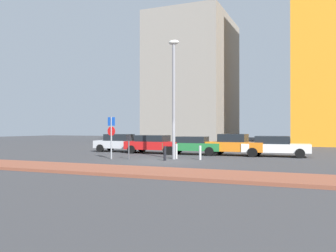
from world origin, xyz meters
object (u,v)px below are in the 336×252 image
(parked_car_white, at_px, (275,146))
(parking_sign_post, at_px, (111,132))
(street_lamp, at_px, (174,90))
(parked_car_orange, at_px, (235,145))
(traffic_bollard_far, at_px, (165,153))
(parking_meter, at_px, (129,144))
(traffic_bollard_near, at_px, (200,153))
(parked_car_green, at_px, (193,145))
(parked_car_silver, at_px, (120,143))
(traffic_bollard_mid, at_px, (176,151))
(parked_car_red, at_px, (154,144))

(parked_car_white, relative_size, parking_sign_post, 1.72)
(parked_car_white, xyz_separation_m, street_lamp, (-5.77, -4.63, 3.72))
(parking_sign_post, height_order, street_lamp, street_lamp)
(parked_car_orange, height_order, traffic_bollard_far, parked_car_orange)
(parked_car_orange, bearing_deg, parking_meter, -135.33)
(parking_sign_post, height_order, traffic_bollard_near, parking_sign_post)
(parked_car_green, bearing_deg, parking_sign_post, -122.05)
(parked_car_green, distance_m, traffic_bollard_near, 4.57)
(traffic_bollard_near, bearing_deg, parked_car_green, 114.65)
(parked_car_green, xyz_separation_m, parked_car_white, (5.94, 0.34, 0.03))
(parked_car_white, bearing_deg, parking_meter, -145.71)
(parked_car_orange, bearing_deg, parked_car_silver, 177.42)
(parked_car_white, xyz_separation_m, traffic_bollard_mid, (-5.72, -4.30, -0.28))
(parked_car_red, bearing_deg, traffic_bollard_near, -38.77)
(parking_sign_post, bearing_deg, parked_car_green, 57.95)
(parked_car_silver, distance_m, traffic_bollard_near, 9.80)
(parked_car_green, distance_m, parked_car_orange, 3.17)
(parked_car_red, height_order, traffic_bollard_near, parked_car_red)
(parking_sign_post, height_order, traffic_bollard_far, parking_sign_post)
(parked_car_silver, relative_size, parked_car_white, 0.95)
(parked_car_green, bearing_deg, traffic_bollard_mid, -86.75)
(parked_car_red, relative_size, parked_car_orange, 1.09)
(parked_car_silver, distance_m, parking_sign_post, 7.13)
(parked_car_white, bearing_deg, parked_car_red, -177.92)
(traffic_bollard_near, distance_m, traffic_bollard_far, 2.28)
(parked_car_silver, xyz_separation_m, parked_car_red, (3.38, -0.62, -0.01))
(parked_car_red, xyz_separation_m, parked_car_green, (3.27, -0.01, -0.04))
(traffic_bollard_mid, bearing_deg, traffic_bollard_far, -95.38)
(traffic_bollard_mid, bearing_deg, parking_sign_post, -154.96)
(parked_car_orange, distance_m, traffic_bollard_mid, 5.10)
(parking_meter, bearing_deg, parked_car_orange, 44.67)
(parked_car_silver, distance_m, parking_meter, 7.33)
(parked_car_silver, relative_size, traffic_bollard_near, 5.00)
(parking_meter, bearing_deg, traffic_bollard_mid, 28.03)
(parked_car_white, relative_size, traffic_bollard_mid, 4.90)
(parked_car_silver, height_order, street_lamp, street_lamp)
(parking_meter, bearing_deg, traffic_bollard_far, -2.45)
(parked_car_silver, distance_m, parked_car_red, 3.44)
(parking_meter, xyz_separation_m, traffic_bollard_near, (4.40, 1.27, -0.52))
(parked_car_red, height_order, traffic_bollard_far, parked_car_red)
(parking_meter, xyz_separation_m, traffic_bollard_mid, (2.72, 1.45, -0.49))
(traffic_bollard_far, bearing_deg, street_lamp, 85.64)
(parked_car_green, xyz_separation_m, parked_car_orange, (3.17, 0.19, 0.07))
(parked_car_green, height_order, traffic_bollard_near, parked_car_green)
(traffic_bollard_mid, bearing_deg, parked_car_silver, 146.26)
(parked_car_orange, relative_size, parking_sign_post, 1.54)
(parked_car_white, height_order, traffic_bollard_mid, parked_car_white)
(parked_car_white, distance_m, traffic_bollard_far, 8.30)
(parking_meter, bearing_deg, parked_car_white, 34.29)
(parked_car_silver, height_order, parked_car_white, parked_car_silver)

